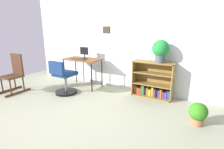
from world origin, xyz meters
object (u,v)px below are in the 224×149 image
Objects in this scene: monitor at (84,53)px; rocking_chair at (14,73)px; potted_plant_on_shelf at (161,50)px; office_chair at (64,79)px; bookshelf_low at (153,82)px; desk at (83,61)px; keyboard at (78,59)px; potted_plant_floor at (198,113)px.

monitor reaches higher than rocking_chair.
monitor is 1.95m from potted_plant_on_shelf.
office_chair is 0.91× the size of bookshelf_low.
desk is 0.23m from monitor.
keyboard is at bearing -102.05° from desk.
desk is 1.86m from bookshelf_low.
desk is 0.15m from keyboard.
desk is 0.74m from office_chair.
potted_plant_on_shelf is 1.27× the size of potted_plant_floor.
potted_plant_on_shelf is at bearing 8.90° from keyboard.
desk is 1.66m from rocking_chair.
potted_plant_floor is at bearing -11.83° from desk.
bookshelf_low reaches higher than keyboard.
potted_plant_floor is at bearing 1.31° from office_chair.
office_chair reaches higher than bookshelf_low.
office_chair is 1.26m from rocking_chair.
keyboard is at bearing -171.10° from potted_plant_on_shelf.
potted_plant_on_shelf reaches higher than keyboard.
keyboard reaches higher than desk.
office_chair is at bearing -94.56° from monitor.
potted_plant_floor is (0.87, -0.78, -0.88)m from potted_plant_on_shelf.
office_chair reaches higher than keyboard.
bookshelf_low is at bearing 140.42° from potted_plant_floor.
bookshelf_low reaches higher than desk.
potted_plant_on_shelf reaches higher than potted_plant_floor.
keyboard is 0.67m from office_chair.
rocking_chair is at bearing -135.48° from monitor.
potted_plant_on_shelf is (3.16, 1.31, 0.62)m from rocking_chair.
bookshelf_low is at bearing 11.19° from keyboard.
rocking_chair is 2.45× the size of potted_plant_floor.
monitor is at bearing 78.89° from keyboard.
monitor is 0.32× the size of rocking_chair.
potted_plant_on_shelf is (1.95, 0.19, 0.40)m from desk.
keyboard is (-0.03, -0.12, 0.08)m from desk.
desk is 2.92m from potted_plant_floor.
monitor is 2.97m from potted_plant_floor.
monitor reaches higher than office_chair.
desk is at bearing 85.98° from office_chair.
desk is 1.08× the size of bookshelf_low.
monitor is at bearing -174.65° from bookshelf_low.
keyboard reaches higher than potted_plant_floor.
monitor is at bearing -176.61° from potted_plant_on_shelf.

